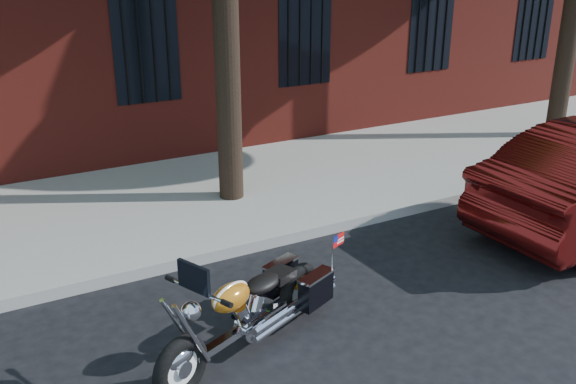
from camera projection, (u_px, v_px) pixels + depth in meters
ground at (298, 301)px, 7.08m from camera, size 120.00×120.00×0.00m
curb at (245, 247)px, 8.19m from camera, size 40.00×0.16×0.15m
sidewalk at (192, 199)px, 9.72m from camera, size 40.00×3.60×0.15m
motorcycle at (255, 310)px, 6.14m from camera, size 2.32×1.24×1.20m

